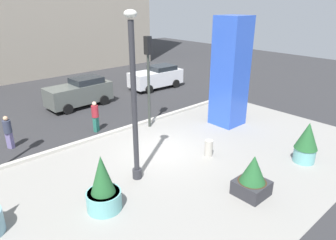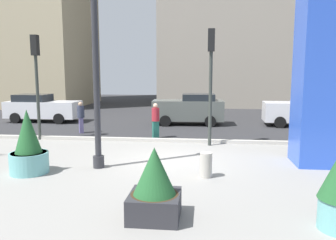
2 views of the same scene
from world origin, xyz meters
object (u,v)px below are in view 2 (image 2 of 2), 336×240
(traffic_light_far_side, at_px, (211,68))
(pedestrian_by_curb, at_px, (156,119))
(potted_plant_near_left, at_px, (28,147))
(car_intersection, at_px, (42,108))
(car_curb_east, at_px, (303,111))
(concrete_bollard, at_px, (206,165))
(traffic_light_corner, at_px, (36,70))
(art_pillar_blue, at_px, (321,78))
(car_curb_west, at_px, (189,109))
(pedestrian_on_sidewalk, at_px, (81,116))
(potted_plant_mid_plaza, at_px, (154,186))
(lamp_post, at_px, (96,74))

(traffic_light_far_side, height_order, pedestrian_by_curb, traffic_light_far_side)
(potted_plant_near_left, distance_m, car_intersection, 11.57)
(car_curb_east, bearing_deg, concrete_bollard, -118.50)
(concrete_bollard, bearing_deg, traffic_light_corner, 147.50)
(art_pillar_blue, distance_m, concrete_bollard, 4.88)
(traffic_light_far_side, distance_m, traffic_light_corner, 7.79)
(traffic_light_corner, relative_size, car_curb_west, 1.12)
(potted_plant_near_left, bearing_deg, traffic_light_corner, 113.68)
(pedestrian_on_sidewalk, bearing_deg, art_pillar_blue, -25.65)
(concrete_bollard, bearing_deg, car_curb_east, 61.50)
(potted_plant_near_left, relative_size, pedestrian_by_curb, 1.20)
(potted_plant_near_left, relative_size, traffic_light_corner, 0.42)
(traffic_light_far_side, bearing_deg, car_intersection, 150.17)
(traffic_light_corner, xyz_separation_m, car_curb_east, (13.17, 5.39, -2.29))
(potted_plant_mid_plaza, bearing_deg, car_curb_east, 63.23)
(traffic_light_far_side, relative_size, car_intersection, 1.07)
(art_pillar_blue, relative_size, traffic_light_far_side, 1.20)
(car_intersection, bearing_deg, traffic_light_corner, -64.70)
(concrete_bollard, xyz_separation_m, car_curb_west, (-0.97, 10.17, 0.55))
(potted_plant_near_left, xyz_separation_m, car_intersection, (-4.80, 10.52, 0.05))
(car_curb_west, xyz_separation_m, pedestrian_on_sidewalk, (-5.36, -3.46, -0.03))
(pedestrian_on_sidewalk, height_order, pedestrian_by_curb, pedestrian_by_curb)
(car_curb_west, bearing_deg, traffic_light_far_side, -78.82)
(car_curb_west, bearing_deg, pedestrian_by_curb, -107.25)
(art_pillar_blue, height_order, car_curb_west, art_pillar_blue)
(potted_plant_near_left, bearing_deg, car_curb_west, 66.73)
(pedestrian_on_sidewalk, bearing_deg, concrete_bollard, -46.71)
(potted_plant_near_left, distance_m, traffic_light_corner, 5.95)
(lamp_post, relative_size, concrete_bollard, 8.31)
(traffic_light_corner, bearing_deg, concrete_bollard, -32.50)
(traffic_light_corner, relative_size, car_curb_east, 1.10)
(car_curb_west, relative_size, pedestrian_on_sidewalk, 2.62)
(art_pillar_blue, relative_size, pedestrian_by_curb, 3.50)
(concrete_bollard, relative_size, car_curb_east, 0.17)
(potted_plant_near_left, height_order, car_intersection, potted_plant_near_left)
(pedestrian_on_sidewalk, xyz_separation_m, pedestrian_by_curb, (3.99, -0.95, 0.03))
(car_curb_east, bearing_deg, art_pillar_blue, -102.41)
(potted_plant_mid_plaza, distance_m, traffic_light_far_side, 7.90)
(lamp_post, distance_m, pedestrian_on_sidewalk, 7.05)
(traffic_light_far_side, bearing_deg, car_curb_west, 101.18)
(traffic_light_corner, bearing_deg, lamp_post, -45.48)
(car_curb_east, bearing_deg, car_curb_west, -179.42)
(car_curb_west, relative_size, car_intersection, 0.93)
(lamp_post, height_order, pedestrian_on_sidewalk, lamp_post)
(potted_plant_mid_plaza, bearing_deg, car_intersection, 124.39)
(pedestrian_on_sidewalk, bearing_deg, pedestrian_by_curb, -13.41)
(lamp_post, distance_m, traffic_light_far_side, 5.25)
(potted_plant_near_left, xyz_separation_m, car_curb_east, (10.97, 10.40, 0.06))
(car_curb_west, xyz_separation_m, car_intersection, (-9.25, 0.19, -0.06))
(art_pillar_blue, bearing_deg, car_curb_east, 77.59)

